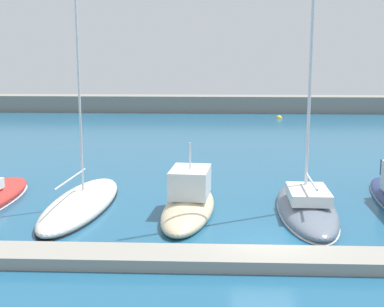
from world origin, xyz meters
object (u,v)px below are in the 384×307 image
mooring_buoy_yellow (279,118)px  sailboat_slate_fourth (307,205)px  motorboat_sand_third (189,202)px  sailboat_ivory_second (81,204)px

mooring_buoy_yellow → sailboat_slate_fourth: bearing=-94.6°
motorboat_sand_third → mooring_buoy_yellow: 35.88m
sailboat_ivory_second → motorboat_sand_third: sailboat_ivory_second is taller
sailboat_ivory_second → motorboat_sand_third: 5.12m
sailboat_ivory_second → motorboat_sand_third: size_ratio=2.20×
sailboat_ivory_second → mooring_buoy_yellow: 36.85m
sailboat_ivory_second → sailboat_slate_fourth: (10.41, -0.25, 0.12)m
sailboat_ivory_second → motorboat_sand_third: bearing=-91.7°
sailboat_slate_fourth → sailboat_ivory_second: bearing=89.8°
sailboat_ivory_second → mooring_buoy_yellow: sailboat_ivory_second is taller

